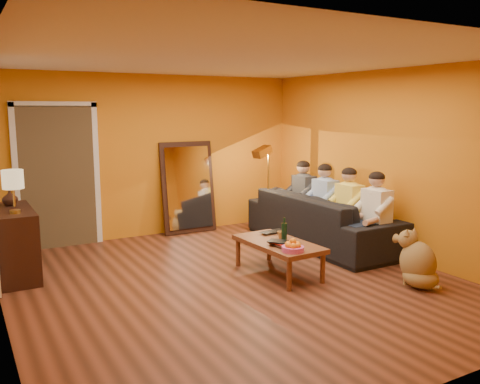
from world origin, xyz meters
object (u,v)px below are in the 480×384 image
sideboard (15,243)px  floor_lamp (268,192)px  table_lamp (14,192)px  sofa (322,219)px  laptop (275,233)px  tumbler (281,235)px  wine_bottle (284,230)px  coffee_table (278,258)px  person_far_left (376,216)px  person_far_right (304,198)px  vase (10,198)px  mirror_frame (188,187)px  person_mid_left (349,209)px  dog (418,258)px  person_mid_right (325,203)px

sideboard → floor_lamp: 3.84m
table_lamp → sofa: (4.24, -0.37, -0.71)m
sideboard → sofa: bearing=-8.9°
laptop → tumbler: bearing=-111.1°
wine_bottle → laptop: size_ratio=0.85×
coffee_table → person_far_left: size_ratio=1.00×
sofa → person_far_right: (0.13, 0.65, 0.22)m
laptop → table_lamp: bearing=157.4°
wine_bottle → vase: 3.47m
sofa → laptop: (-1.19, -0.51, 0.04)m
wine_bottle → vase: bearing=147.9°
mirror_frame → coffee_table: size_ratio=1.25×
coffee_table → person_far_left: 1.56m
sideboard → wine_bottle: sideboard is taller
mirror_frame → tumbler: size_ratio=15.43×
coffee_table → person_mid_left: person_mid_left is taller
table_lamp → vase: (0.00, 0.55, -0.16)m
table_lamp → wine_bottle: table_lamp is taller
person_far_right → wine_bottle: bearing=-132.9°
dog → person_mid_left: size_ratio=0.56×
mirror_frame → person_far_right: 1.93m
coffee_table → floor_lamp: (0.96, 1.74, 0.51)m
wine_bottle → tumbler: (0.07, 0.17, -0.11)m
mirror_frame → sofa: (1.45, -1.75, -0.37)m
table_lamp → person_far_right: size_ratio=0.42×
person_mid_right → person_far_left: bearing=-90.0°
person_far_left → sofa: bearing=97.4°
person_mid_left → person_far_right: same height
person_far_right → floor_lamp: bearing=157.5°
person_mid_right → vase: 4.46m
sofa → person_far_right: person_far_right is taller
dog → person_mid_right: bearing=81.1°
sofa → floor_lamp: floor_lamp is taller
sideboard → mirror_frame: bearing=21.2°
person_mid_right → laptop: (-1.32, -0.61, -0.18)m
coffee_table → table_lamp: bearing=154.1°
table_lamp → vase: table_lamp is taller
sofa → coffee_table: 1.63m
floor_lamp → dog: size_ratio=2.11×
coffee_table → floor_lamp: floor_lamp is taller
dog → person_far_left: person_far_left is taller
mirror_frame → table_lamp: (-2.79, -1.38, 0.34)m
person_mid_left → person_mid_right: bearing=90.0°
floor_lamp → mirror_frame: bearing=130.0°
floor_lamp → sofa: bearing=-74.5°
floor_lamp → wine_bottle: size_ratio=4.65×
person_far_right → laptop: bearing=-138.6°
person_mid_left → laptop: (-1.32, -0.06, -0.18)m
person_mid_left → person_mid_right: same height
sofa → person_mid_left: person_mid_left is taller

